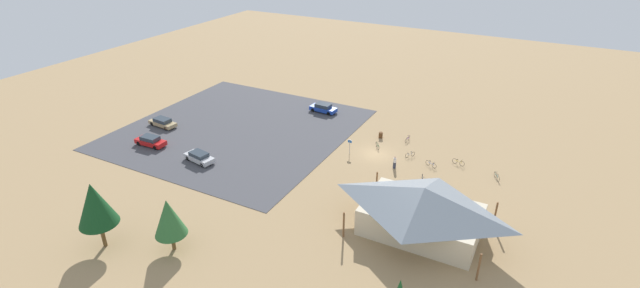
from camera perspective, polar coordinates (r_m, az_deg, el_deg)
The scene contains 19 objects.
ground at distance 65.12m, azimuth 6.93°, elevation -1.20°, with size 160.00×160.00×0.00m, color #9E7F56.
parking_lot_asphalt at distance 73.21m, azimuth -10.12°, elevation 1.87°, with size 33.25×33.99×0.05m, color #424247.
bike_pavilion at distance 49.09m, azimuth 12.62°, elevation -7.80°, with size 13.90×9.55×5.45m.
trash_bin at distance 69.63m, azimuth 7.57°, elevation 1.10°, with size 0.60×0.60×0.90m, color brown.
lot_sign at distance 64.19m, azimuth 3.72°, elevation -0.07°, with size 0.56×0.08×2.20m.
pine_far_east at distance 49.87m, azimuth -26.27°, elevation -6.73°, with size 3.85×3.85×7.41m.
pine_west at distance 47.41m, azimuth -18.33°, elevation -8.68°, with size 3.20×3.20×5.89m.
bicycle_teal_yard_center at distance 62.60m, azimuth 21.16°, elevation -3.79°, with size 0.90×1.56×0.84m.
bicycle_green_trailside at distance 66.54m, azimuth 7.19°, elevation -0.22°, with size 1.03×1.32×0.82m.
bicycle_blue_mid_cluster at distance 62.99m, azimuth 13.67°, elevation -2.45°, with size 1.65×0.74×0.81m.
bicycle_silver_yard_right at distance 59.57m, azimuth 12.65°, elevation -4.17°, with size 0.63×1.53×0.74m.
bicycle_white_back_row at distance 64.87m, azimuth 11.16°, elevation -1.31°, with size 0.99×1.35×0.78m.
bicycle_yellow_near_porch at distance 64.42m, azimuth 16.87°, elevation -2.19°, with size 1.76×0.63×0.88m.
bicycle_purple_yard_front at distance 69.23m, azimuth 10.85°, elevation 0.60°, with size 0.48×1.69×0.82m.
car_red_end_stall at distance 70.98m, azimuth -20.37°, elevation 0.36°, with size 4.72×1.94×1.45m.
car_silver_second_row at distance 64.39m, azimuth -14.82°, elevation -1.57°, with size 4.75×2.60×1.37m.
car_blue_aisle_side at distance 78.08m, azimuth 0.41°, elevation 4.52°, with size 4.70×2.13×1.47m.
car_tan_inner_stall at distance 76.89m, azimuth -19.02°, elevation 2.58°, with size 4.87×2.22×1.34m.
visitor_near_lot at distance 61.34m, azimuth 9.29°, elevation -2.23°, with size 0.37×0.40×1.80m.
Camera 1 is at (-19.70, 54.18, 30.29)m, focal length 25.68 mm.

